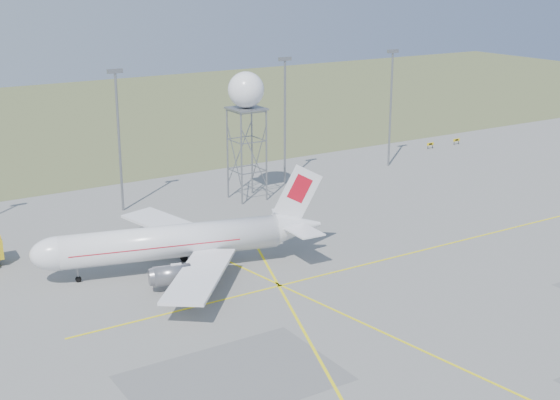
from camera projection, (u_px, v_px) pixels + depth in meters
ground at (529, 390)px, 65.24m from camera, size 400.00×400.00×0.00m
grass_strip at (45, 122)px, 178.56m from camera, size 400.00×120.00×0.03m
mast_b at (118, 129)px, 110.08m from camera, size 2.20×0.50×20.50m
mast_c at (285, 110)px, 124.44m from camera, size 2.20×0.50×20.50m
mast_d at (391, 98)px, 135.72m from camera, size 2.20×0.50×20.50m
taxi_sign_near at (430, 144)px, 151.77m from camera, size 1.60×0.17×1.20m
taxi_sign_far at (456, 140)px, 155.36m from camera, size 1.60×0.17×1.20m
airliner_main at (176, 242)px, 89.87m from camera, size 33.88×32.24×11.65m
radar_tower at (247, 129)px, 116.06m from camera, size 5.36×5.36×19.40m
baggage_tug at (55, 254)px, 94.50m from camera, size 2.09×1.69×1.60m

